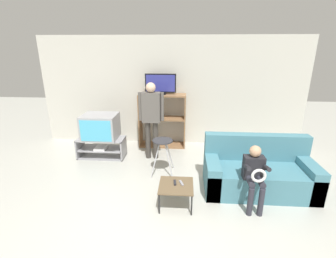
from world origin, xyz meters
name	(u,v)px	position (x,y,z in m)	size (l,w,h in m)	color
ground_plane	(153,254)	(0.00, 0.00, 0.00)	(18.00, 18.00, 0.00)	#B7B7AD
wall_back	(172,92)	(0.00, 3.65, 1.30)	(6.40, 0.06, 2.60)	beige
tv_stand	(102,148)	(-1.49, 2.62, 0.21)	(1.02, 0.46, 0.43)	#939399
television_main	(100,127)	(-1.48, 2.64, 0.70)	(0.73, 0.61, 0.53)	#9E9EA3
media_shelf	(162,120)	(-0.21, 3.37, 0.66)	(1.12, 0.42, 1.28)	#8E6642
television_flat	(161,85)	(-0.24, 3.39, 1.51)	(0.72, 0.20, 0.47)	black
folding_stool	(163,146)	(-0.07, 1.98, 0.56)	(0.43, 0.45, 0.69)	#B7B7BC
snack_table	(176,187)	(0.23, 0.98, 0.31)	(0.52, 0.52, 0.35)	brown
remote_control_black	(175,183)	(0.21, 1.04, 0.36)	(0.04, 0.14, 0.02)	#232328
remote_control_white	(181,183)	(0.31, 1.03, 0.36)	(0.04, 0.14, 0.02)	gray
couch	(258,173)	(1.60, 1.54, 0.30)	(1.78, 0.86, 0.90)	teal
person_standing_adult	(151,114)	(-0.37, 2.64, 1.01)	(0.53, 0.20, 1.66)	#3D3833
person_seated_child	(254,172)	(1.38, 1.03, 0.58)	(0.33, 0.43, 0.97)	#2D2D38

